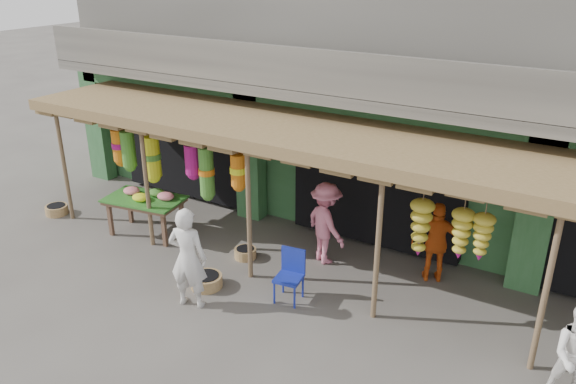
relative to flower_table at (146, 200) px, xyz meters
The scene contains 11 objects.
ground 4.50m from the flower_table, ahead, with size 80.00×80.00×0.00m, color #514C47.
building 6.97m from the flower_table, 46.83° to the left, with size 16.40×6.80×7.00m.
awning 4.67m from the flower_table, ahead, with size 14.00×2.70×2.79m.
flower_table is the anchor object (origin of this frame).
blue_chair 3.99m from the flower_table, ahead, with size 0.50×0.51×0.94m.
basket_left 2.69m from the flower_table, behind, with size 0.51×0.51×0.21m, color olive.
basket_mid 2.73m from the flower_table, 23.39° to the right, with size 0.59×0.59×0.23m, color olive.
basket_right 2.54m from the flower_table, ahead, with size 0.44×0.44×0.20m, color olive.
person_front 3.03m from the flower_table, 32.56° to the right, with size 0.67×0.44×1.84m, color silver.
person_vendor 6.08m from the flower_table, 12.60° to the left, with size 0.92×0.38×1.56m, color #CE4F13.
person_shopper 3.97m from the flower_table, 13.34° to the left, with size 1.07×0.62×1.66m, color pink.
Camera 1 is at (3.82, -7.73, 5.63)m, focal length 35.00 mm.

